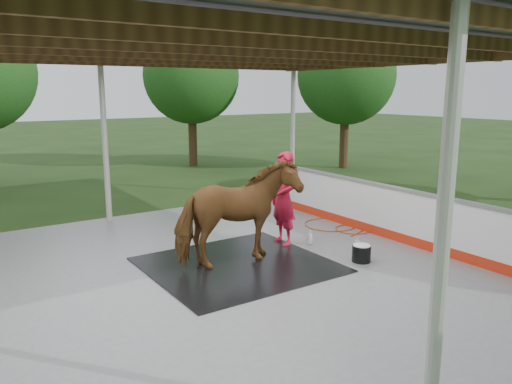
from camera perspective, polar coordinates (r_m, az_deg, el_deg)
ground at (r=8.71m, az=-6.74°, el=-10.13°), size 100.00×100.00×0.00m
concrete_slab at (r=8.70m, az=-6.75°, el=-9.98°), size 12.00×10.00×0.05m
pavilion_structure at (r=8.13m, az=-7.43°, el=16.81°), size 12.60×10.60×4.05m
dasher_board at (r=11.27m, az=14.46°, el=-2.23°), size 0.16×8.00×1.15m
tree_belt at (r=9.06m, az=-8.28°, el=15.11°), size 28.00×28.00×5.80m
rubber_mat at (r=9.27m, az=-2.07°, el=-8.29°), size 3.17×2.97×0.02m
horse at (r=8.99m, az=-2.12°, el=-2.51°), size 2.31×1.15×1.90m
handler at (r=10.29m, az=3.19°, el=-0.74°), size 0.50×0.73×1.94m
wash_bucket at (r=9.61m, az=11.96°, el=-6.84°), size 0.35×0.35×0.33m
soap_bottle_a at (r=10.48m, az=6.18°, el=-5.19°), size 0.15×0.16×0.30m
soap_bottle_b at (r=10.48m, az=11.53°, el=-5.67°), size 0.12×0.12×0.20m
hose_coil at (r=11.96m, az=9.29°, el=-3.85°), size 1.76×1.62×0.02m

